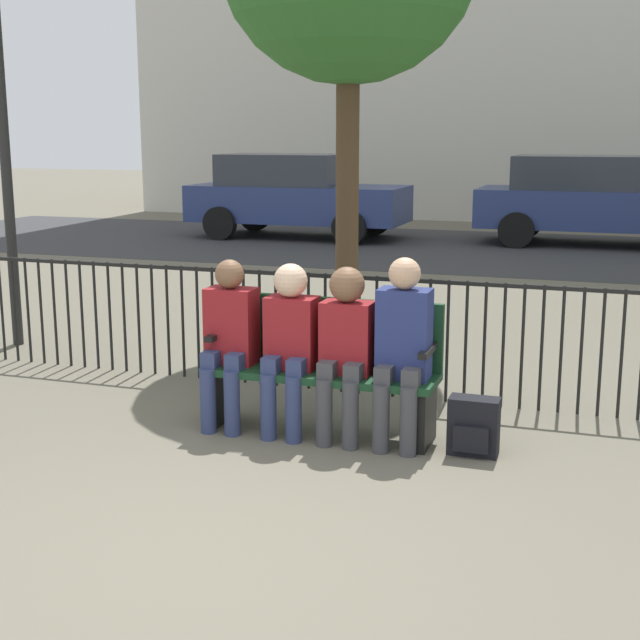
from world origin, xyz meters
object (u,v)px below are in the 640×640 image
object	(u,v)px
seated_person_2	(345,342)
parked_car_2	(294,194)
parked_car_0	(590,199)
seated_person_1	(289,338)
park_bench	(324,362)
lamp_post	(0,83)
seated_person_3	(402,343)
backpack	(473,427)
seated_person_0	(229,335)

from	to	relation	value
seated_person_2	parked_car_2	distance (m)	11.85
parked_car_0	seated_person_1	bearing A→B (deg)	-97.52
park_bench	lamp_post	bearing A→B (deg)	157.85
park_bench	seated_person_3	bearing A→B (deg)	-12.16
seated_person_2	lamp_post	xyz separation A→B (m)	(-3.84, 1.61, 1.81)
seated_person_1	lamp_post	bearing A→B (deg)	154.91
park_bench	backpack	xyz separation A→B (m)	(1.06, -0.14, -0.31)
lamp_post	park_bench	bearing A→B (deg)	-22.15
lamp_post	parked_car_2	distance (m)	9.54
seated_person_3	parked_car_2	distance (m)	12.00
park_bench	parked_car_0	size ratio (longest dim) A/B	0.38
seated_person_0	lamp_post	distance (m)	3.86
parked_car_0	parked_car_2	size ratio (longest dim) A/B	1.00
seated_person_0	lamp_post	bearing A→B (deg)	151.72
backpack	parked_car_2	distance (m)	12.23
seated_person_3	lamp_post	world-z (taller)	lamp_post
park_bench	seated_person_3	size ratio (longest dim) A/B	1.28
seated_person_2	seated_person_3	bearing A→B (deg)	0.59
seated_person_1	backpack	world-z (taller)	seated_person_1
seated_person_0	parked_car_2	xyz separation A→B (m)	(-3.57, 11.00, 0.18)
park_bench	parked_car_0	bearing A→B (deg)	83.39
seated_person_0	lamp_post	size ratio (longest dim) A/B	0.31
parked_car_2	lamp_post	bearing A→B (deg)	-86.50
park_bench	seated_person_0	bearing A→B (deg)	-168.77
seated_person_0	seated_person_2	xyz separation A→B (m)	(0.84, -0.00, 0.01)
backpack	seated_person_3	bearing A→B (deg)	177.70
seated_person_0	lamp_post	world-z (taller)	lamp_post
lamp_post	parked_car_0	bearing A→B (deg)	63.46
seated_person_0	parked_car_2	world-z (taller)	parked_car_2
seated_person_2	lamp_post	bearing A→B (deg)	157.21
park_bench	seated_person_0	xyz separation A→B (m)	(-0.65, -0.13, 0.17)
seated_person_1	parked_car_2	bearing A→B (deg)	110.08
seated_person_1	parked_car_0	xyz separation A→B (m)	(1.53, 11.58, 0.17)
seated_person_2	seated_person_3	distance (m)	0.39
seated_person_1	park_bench	bearing A→B (deg)	32.60
seated_person_0	park_bench	bearing A→B (deg)	11.23
park_bench	backpack	size ratio (longest dim) A/B	4.27
seated_person_2	park_bench	bearing A→B (deg)	146.40
lamp_post	parked_car_0	world-z (taller)	lamp_post
seated_person_1	seated_person_3	xyz separation A→B (m)	(0.78, 0.00, 0.03)
seated_person_1	backpack	size ratio (longest dim) A/B	3.13
seated_person_0	backpack	xyz separation A→B (m)	(1.71, -0.02, -0.48)
seated_person_2	seated_person_1	bearing A→B (deg)	179.99
park_bench	lamp_post	xyz separation A→B (m)	(-3.65, 1.49, 1.99)
lamp_post	parked_car_0	xyz separation A→B (m)	(4.97, 9.96, -1.64)
park_bench	seated_person_1	bearing A→B (deg)	-147.40
parked_car_0	backpack	bearing A→B (deg)	-91.31
parked_car_2	backpack	bearing A→B (deg)	-64.37
lamp_post	parked_car_2	world-z (taller)	lamp_post
seated_person_2	backpack	world-z (taller)	seated_person_2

